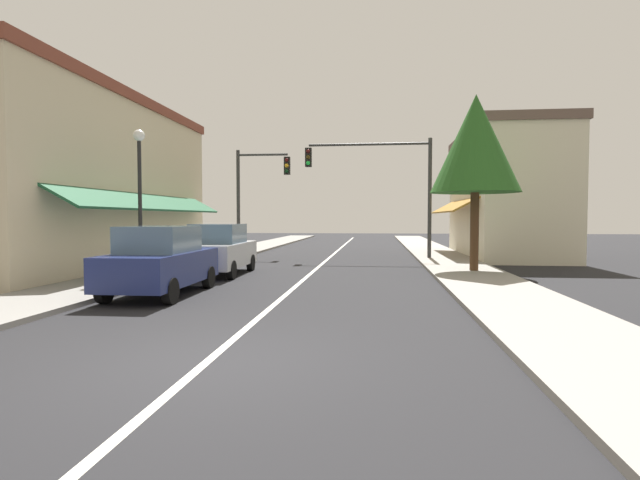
# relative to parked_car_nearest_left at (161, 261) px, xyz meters

# --- Properties ---
(ground_plane) EXTENTS (80.00, 80.00, 0.00)m
(ground_plane) POSITION_rel_parked_car_nearest_left_xyz_m (3.16, 12.31, -0.88)
(ground_plane) COLOR black
(sidewalk_left) EXTENTS (2.60, 56.00, 0.12)m
(sidewalk_left) POSITION_rel_parked_car_nearest_left_xyz_m (-2.34, 12.31, -0.82)
(sidewalk_left) COLOR gray
(sidewalk_left) RESTS_ON ground
(sidewalk_right) EXTENTS (2.60, 56.00, 0.12)m
(sidewalk_right) POSITION_rel_parked_car_nearest_left_xyz_m (8.66, 12.31, -0.82)
(sidewalk_right) COLOR gray
(sidewalk_right) RESTS_ON ground
(lane_center_stripe) EXTENTS (0.14, 52.00, 0.01)m
(lane_center_stripe) POSITION_rel_parked_car_nearest_left_xyz_m (3.16, 12.31, -0.88)
(lane_center_stripe) COLOR silver
(lane_center_stripe) RESTS_ON ground
(storefront_left_block) EXTENTS (5.86, 14.20, 6.75)m
(storefront_left_block) POSITION_rel_parked_car_nearest_left_xyz_m (-5.91, 6.31, 2.50)
(storefront_left_block) COLOR beige
(storefront_left_block) RESTS_ON ground
(storefront_right_block) EXTENTS (5.37, 10.20, 6.40)m
(storefront_right_block) POSITION_rel_parked_car_nearest_left_xyz_m (11.98, 14.31, 2.33)
(storefront_right_block) COLOR beige
(storefront_right_block) RESTS_ON ground
(parked_car_nearest_left) EXTENTS (1.82, 4.12, 1.77)m
(parked_car_nearest_left) POSITION_rel_parked_car_nearest_left_xyz_m (0.00, 0.00, 0.00)
(parked_car_nearest_left) COLOR navy
(parked_car_nearest_left) RESTS_ON ground
(parked_car_second_left) EXTENTS (1.85, 4.13, 1.77)m
(parked_car_second_left) POSITION_rel_parked_car_nearest_left_xyz_m (0.04, 4.65, 0.00)
(parked_car_second_left) COLOR #B7BABF
(parked_car_second_left) RESTS_ON ground
(traffic_signal_mast_arm) EXTENTS (5.96, 0.50, 5.71)m
(traffic_signal_mast_arm) POSITION_rel_parked_car_nearest_left_xyz_m (5.87, 11.69, 3.08)
(traffic_signal_mast_arm) COLOR #333333
(traffic_signal_mast_arm) RESTS_ON ground
(traffic_signal_left_corner) EXTENTS (2.84, 0.50, 5.47)m
(traffic_signal_left_corner) POSITION_rel_parked_car_nearest_left_xyz_m (-0.72, 13.04, 2.72)
(traffic_signal_left_corner) COLOR #333333
(traffic_signal_left_corner) RESTS_ON ground
(street_lamp_left_near) EXTENTS (0.36, 0.36, 4.75)m
(street_lamp_left_near) POSITION_rel_parked_car_nearest_left_xyz_m (-1.95, 2.87, 2.32)
(street_lamp_left_near) COLOR black
(street_lamp_left_near) RESTS_ON ground
(tree_right_near) EXTENTS (3.12, 3.12, 6.31)m
(tree_right_near) POSITION_rel_parked_car_nearest_left_xyz_m (8.92, 5.98, 3.69)
(tree_right_near) COLOR #4C331E
(tree_right_near) RESTS_ON ground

